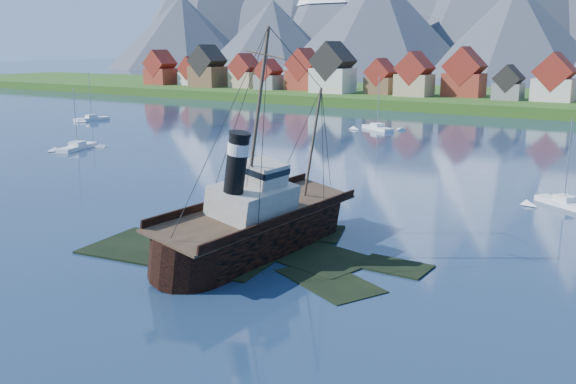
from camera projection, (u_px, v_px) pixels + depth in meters
The scene contains 10 objects.
ground at pixel (221, 252), 59.12m from camera, with size 1400.00×1400.00×0.00m, color #192C48.
shoal at pixel (251, 253), 60.00m from camera, with size 31.71×21.24×1.14m.
shore_bank at pixel (569, 107), 197.80m from camera, with size 600.00×80.00×3.20m, color #1F4213.
seawall at pixel (542, 119), 166.80m from camera, with size 600.00×2.50×2.00m, color #3F3D38.
town at pixel (447, 77), 198.94m from camera, with size 250.96×16.69×17.30m.
tugboat_wreck at pixel (264, 220), 59.81m from camera, with size 6.30×27.16×21.53m.
sailboat_a at pixel (78, 148), 117.99m from camera, with size 5.29×9.97×11.84m.
sailboat_b at pixel (92, 119), 162.97m from camera, with size 3.97×9.17×12.90m.
sailboat_c at pixel (377, 129), 145.05m from camera, with size 9.50×7.33×12.55m.
sailboat_f at pixel (564, 204), 76.01m from camera, with size 7.41×5.84×10.85m.
Camera 1 is at (36.02, -43.82, 18.61)m, focal length 40.00 mm.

